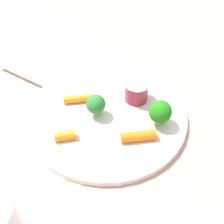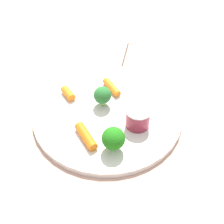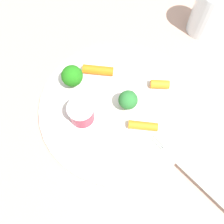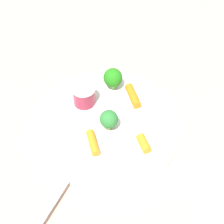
{
  "view_description": "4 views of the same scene",
  "coord_description": "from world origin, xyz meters",
  "px_view_note": "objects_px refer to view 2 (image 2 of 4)",
  "views": [
    {
      "loc": [
        -0.31,
        0.26,
        0.43
      ],
      "look_at": [
        -0.01,
        -0.0,
        0.02
      ],
      "focal_mm": 51.38,
      "sensor_mm": 36.0,
      "label": 1
    },
    {
      "loc": [
        -0.36,
        -0.19,
        0.42
      ],
      "look_at": [
        -0.01,
        -0.01,
        0.02
      ],
      "focal_mm": 46.41,
      "sensor_mm": 36.0,
      "label": 2
    },
    {
      "loc": [
        0.18,
        -0.1,
        0.45
      ],
      "look_at": [
        0.01,
        -0.02,
        0.02
      ],
      "focal_mm": 41.29,
      "sensor_mm": 36.0,
      "label": 3
    },
    {
      "loc": [
        0.3,
        0.28,
        0.48
      ],
      "look_at": [
        -0.01,
        0.0,
        0.03
      ],
      "focal_mm": 50.61,
      "sensor_mm": 36.0,
      "label": 4
    }
  ],
  "objects_px": {
    "fork": "(122,59)",
    "broccoli_floret_0": "(102,95)",
    "sauce_cup": "(138,117)",
    "carrot_stick_2": "(112,87)",
    "carrot_stick_0": "(85,136)",
    "broccoli_floret_1": "(113,139)",
    "plate": "(108,113)",
    "carrot_stick_1": "(68,93)"
  },
  "relations": [
    {
      "from": "sauce_cup",
      "to": "fork",
      "type": "distance_m",
      "value": 0.21
    },
    {
      "from": "plate",
      "to": "sauce_cup",
      "type": "xyz_separation_m",
      "value": [
        -0.01,
        -0.07,
        0.03
      ]
    },
    {
      "from": "carrot_stick_2",
      "to": "carrot_stick_0",
      "type": "bearing_deg",
      "value": -172.69
    },
    {
      "from": "broccoli_floret_1",
      "to": "sauce_cup",
      "type": "bearing_deg",
      "value": -11.34
    },
    {
      "from": "broccoli_floret_0",
      "to": "broccoli_floret_1",
      "type": "xyz_separation_m",
      "value": [
        -0.09,
        -0.07,
        0.0
      ]
    },
    {
      "from": "sauce_cup",
      "to": "plate",
      "type": "bearing_deg",
      "value": 83.07
    },
    {
      "from": "plate",
      "to": "sauce_cup",
      "type": "bearing_deg",
      "value": -96.93
    },
    {
      "from": "fork",
      "to": "carrot_stick_1",
      "type": "bearing_deg",
      "value": 166.16
    },
    {
      "from": "plate",
      "to": "broccoli_floret_0",
      "type": "distance_m",
      "value": 0.04
    },
    {
      "from": "plate",
      "to": "carrot_stick_1",
      "type": "height_order",
      "value": "carrot_stick_1"
    },
    {
      "from": "broccoli_floret_0",
      "to": "fork",
      "type": "distance_m",
      "value": 0.17
    },
    {
      "from": "plate",
      "to": "fork",
      "type": "relative_size",
      "value": 1.6
    },
    {
      "from": "broccoli_floret_0",
      "to": "fork",
      "type": "relative_size",
      "value": 0.24
    },
    {
      "from": "plate",
      "to": "carrot_stick_2",
      "type": "relative_size",
      "value": 5.62
    },
    {
      "from": "sauce_cup",
      "to": "broccoli_floret_1",
      "type": "height_order",
      "value": "broccoli_floret_1"
    },
    {
      "from": "fork",
      "to": "broccoli_floret_0",
      "type": "bearing_deg",
      "value": -168.14
    },
    {
      "from": "plate",
      "to": "carrot_stick_1",
      "type": "relative_size",
      "value": 8.34
    },
    {
      "from": "plate",
      "to": "broccoli_floret_0",
      "type": "bearing_deg",
      "value": 58.45
    },
    {
      "from": "broccoli_floret_0",
      "to": "carrot_stick_2",
      "type": "relative_size",
      "value": 0.84
    },
    {
      "from": "broccoli_floret_0",
      "to": "plate",
      "type": "bearing_deg",
      "value": -121.55
    },
    {
      "from": "sauce_cup",
      "to": "carrot_stick_1",
      "type": "distance_m",
      "value": 0.16
    },
    {
      "from": "broccoli_floret_0",
      "to": "fork",
      "type": "bearing_deg",
      "value": 11.86
    },
    {
      "from": "sauce_cup",
      "to": "fork",
      "type": "bearing_deg",
      "value": 33.28
    },
    {
      "from": "plate",
      "to": "carrot_stick_2",
      "type": "height_order",
      "value": "carrot_stick_2"
    },
    {
      "from": "broccoli_floret_1",
      "to": "fork",
      "type": "relative_size",
      "value": 0.27
    },
    {
      "from": "broccoli_floret_1",
      "to": "fork",
      "type": "bearing_deg",
      "value": 22.35
    },
    {
      "from": "plate",
      "to": "carrot_stick_0",
      "type": "distance_m",
      "value": 0.08
    },
    {
      "from": "broccoli_floret_0",
      "to": "carrot_stick_1",
      "type": "xyz_separation_m",
      "value": [
        -0.01,
        0.08,
        -0.02
      ]
    },
    {
      "from": "carrot_stick_2",
      "to": "fork",
      "type": "height_order",
      "value": "carrot_stick_2"
    },
    {
      "from": "carrot_stick_1",
      "to": "fork",
      "type": "relative_size",
      "value": 0.19
    },
    {
      "from": "carrot_stick_0",
      "to": "fork",
      "type": "height_order",
      "value": "carrot_stick_0"
    },
    {
      "from": "sauce_cup",
      "to": "broccoli_floret_0",
      "type": "relative_size",
      "value": 1.06
    },
    {
      "from": "carrot_stick_2",
      "to": "plate",
      "type": "bearing_deg",
      "value": -160.63
    },
    {
      "from": "plate",
      "to": "carrot_stick_0",
      "type": "xyz_separation_m",
      "value": [
        -0.08,
        0.0,
        0.01
      ]
    },
    {
      "from": "carrot_stick_2",
      "to": "sauce_cup",
      "type": "bearing_deg",
      "value": -127.27
    },
    {
      "from": "broccoli_floret_1",
      "to": "broccoli_floret_0",
      "type": "bearing_deg",
      "value": 37.64
    },
    {
      "from": "broccoli_floret_1",
      "to": "carrot_stick_1",
      "type": "distance_m",
      "value": 0.17
    },
    {
      "from": "carrot_stick_0",
      "to": "carrot_stick_1",
      "type": "distance_m",
      "value": 0.12
    },
    {
      "from": "carrot_stick_1",
      "to": "fork",
      "type": "bearing_deg",
      "value": -13.84
    },
    {
      "from": "sauce_cup",
      "to": "carrot_stick_0",
      "type": "bearing_deg",
      "value": 136.61
    },
    {
      "from": "carrot_stick_1",
      "to": "carrot_stick_2",
      "type": "height_order",
      "value": "carrot_stick_1"
    },
    {
      "from": "broccoli_floret_1",
      "to": "carrot_stick_2",
      "type": "distance_m",
      "value": 0.16
    }
  ]
}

